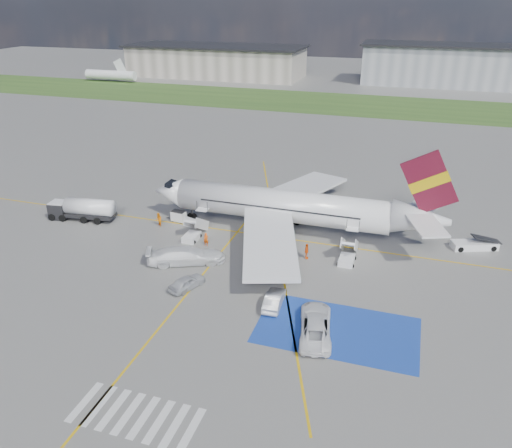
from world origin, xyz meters
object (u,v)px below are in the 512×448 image
Objects in this scene: gpu_cart at (179,217)px; belt_loader at (475,245)px; car_silver_b at (274,300)px; van_white_b at (186,253)px; car_silver_a at (187,282)px; airliner at (293,207)px; fuel_tanker at (83,211)px; van_white_a at (316,322)px.

belt_loader reaches higher than gpu_cart.
car_silver_b is 0.69× the size of van_white_b.
belt_loader is at bearing -125.37° from car_silver_a.
airliner is at bearing -86.25° from car_silver_b.
belt_loader is 33.04m from van_white_b.
belt_loader is (47.90, 6.84, -0.83)m from fuel_tanker.
airliner is 17.40m from car_silver_a.
airliner is 6.45× the size of van_white_a.
van_white_b is (-15.90, 7.87, 0.16)m from van_white_a.
fuel_tanker is 1.55× the size of belt_loader.
van_white_b is (17.66, -6.44, -0.01)m from fuel_tanker.
airliner is 4.17× the size of fuel_tanker.
gpu_cart is at bearing 6.02° from van_white_b.
van_white_a is at bearing 144.04° from car_silver_b.
car_silver_b is (-18.87, -18.33, 0.30)m from belt_loader.
van_white_b is at bearing -27.92° from car_silver_b.
car_silver_b is at bearing -160.36° from car_silver_a.
car_silver_b is (16.95, -14.71, 0.04)m from gpu_cart.
van_white_a is at bearing -70.46° from airliner.
gpu_cart is (12.08, 3.22, -0.57)m from fuel_tanker.
van_white_a reaches higher than car_silver_b.
fuel_tanker is at bearing -34.07° from van_white_a.
car_silver_a is 14.01m from van_white_a.
airliner reaches higher than belt_loader.
airliner is 9.16× the size of car_silver_a.
airliner is 20.21m from van_white_a.
airliner is 16.47m from car_silver_b.
van_white_b is at bearing -129.73° from airliner.
van_white_b is at bearing -37.30° from van_white_a.
gpu_cart is (-14.76, -1.39, -2.72)m from airliner.
fuel_tanker is at bearing -157.23° from gpu_cart.
gpu_cart is 0.34× the size of van_white_a.
belt_loader is 25.57m from van_white_a.
fuel_tanker reaches higher than van_white_a.
car_silver_a is 0.93× the size of car_silver_b.
belt_loader is at bearing 1.15° from fuel_tanker.
van_white_a is (21.48, -17.53, 0.40)m from gpu_cart.
gpu_cart is at bearing -44.94° from car_silver_b.
gpu_cart is 11.17m from van_white_b.
car_silver_a is 9.12m from car_silver_b.
car_silver_a is at bearing -113.73° from airliner.
airliner is 27.32m from fuel_tanker.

